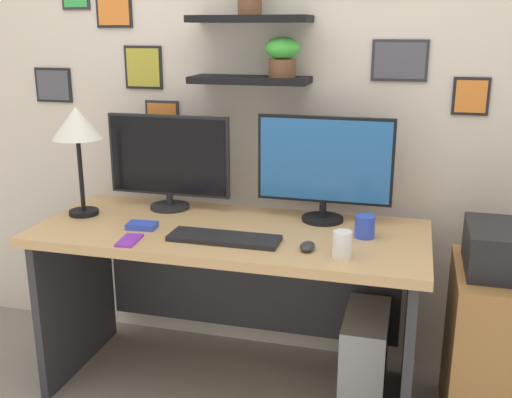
# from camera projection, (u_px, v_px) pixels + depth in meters

# --- Properties ---
(ground_plane) EXTENTS (8.00, 8.00, 0.00)m
(ground_plane) POSITION_uv_depth(u_px,v_px,m) (232.00, 386.00, 2.69)
(ground_plane) COLOR gray
(back_wall_assembly) EXTENTS (4.40, 0.24, 2.70)m
(back_wall_assembly) POSITION_uv_depth(u_px,v_px,m) (257.00, 73.00, 2.73)
(back_wall_assembly) COLOR beige
(back_wall_assembly) RESTS_ON ground
(desk) EXTENTS (1.63, 0.68, 0.75)m
(desk) POSITION_uv_depth(u_px,v_px,m) (234.00, 270.00, 2.60)
(desk) COLOR tan
(desk) RESTS_ON ground
(monitor_left) EXTENTS (0.58, 0.18, 0.43)m
(monitor_left) POSITION_uv_depth(u_px,v_px,m) (169.00, 160.00, 2.71)
(monitor_left) COLOR black
(monitor_left) RESTS_ON desk
(monitor_right) EXTENTS (0.58, 0.18, 0.45)m
(monitor_right) POSITION_uv_depth(u_px,v_px,m) (324.00, 165.00, 2.53)
(monitor_right) COLOR black
(monitor_right) RESTS_ON desk
(keyboard) EXTENTS (0.44, 0.14, 0.02)m
(keyboard) POSITION_uv_depth(u_px,v_px,m) (224.00, 238.00, 2.34)
(keyboard) COLOR black
(keyboard) RESTS_ON desk
(computer_mouse) EXTENTS (0.06, 0.09, 0.03)m
(computer_mouse) POSITION_uv_depth(u_px,v_px,m) (307.00, 246.00, 2.24)
(computer_mouse) COLOR #2D2D33
(computer_mouse) RESTS_ON desk
(desk_lamp) EXTENTS (0.22, 0.22, 0.48)m
(desk_lamp) POSITION_uv_depth(u_px,v_px,m) (77.00, 128.00, 2.57)
(desk_lamp) COLOR black
(desk_lamp) RESTS_ON desk
(cell_phone) EXTENTS (0.08, 0.15, 0.01)m
(cell_phone) POSITION_uv_depth(u_px,v_px,m) (129.00, 240.00, 2.34)
(cell_phone) COLOR purple
(cell_phone) RESTS_ON desk
(coffee_mug) EXTENTS (0.08, 0.08, 0.09)m
(coffee_mug) POSITION_uv_depth(u_px,v_px,m) (365.00, 226.00, 2.37)
(coffee_mug) COLOR blue
(coffee_mug) RESTS_ON desk
(pen_cup) EXTENTS (0.07, 0.07, 0.10)m
(pen_cup) POSITION_uv_depth(u_px,v_px,m) (342.00, 245.00, 2.16)
(pen_cup) COLOR white
(pen_cup) RESTS_ON desk
(scissors_tray) EXTENTS (0.13, 0.09, 0.02)m
(scissors_tray) POSITION_uv_depth(u_px,v_px,m) (142.00, 226.00, 2.49)
(scissors_tray) COLOR blue
(scissors_tray) RESTS_ON desk
(drawer_cabinet) EXTENTS (0.44, 0.50, 0.68)m
(drawer_cabinet) POSITION_uv_depth(u_px,v_px,m) (506.00, 353.00, 2.32)
(drawer_cabinet) COLOR #9E6B38
(drawer_cabinet) RESTS_ON ground
(computer_tower_right) EXTENTS (0.18, 0.40, 0.41)m
(computer_tower_right) POSITION_uv_depth(u_px,v_px,m) (365.00, 358.00, 2.54)
(computer_tower_right) COLOR #99999E
(computer_tower_right) RESTS_ON ground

